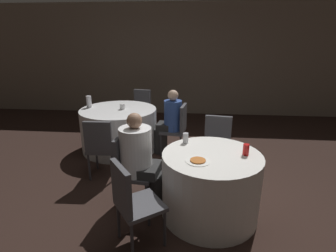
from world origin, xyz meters
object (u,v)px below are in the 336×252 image
object	(u,v)px
table_near	(210,185)
pizza_plate_near	(198,161)
chair_far_south	(101,144)
chair_near_north	(217,142)
chair_near_southwest	(131,199)
table_far	(119,129)
soda_can_red	(246,150)
bottle_far	(89,102)
chair_near_west	(129,165)
chair_far_north	(141,107)
person_blue_shirt	(168,123)
soda_can_silver	(186,138)
chair_far_east	(178,125)
person_white_shirt	(141,160)

from	to	relation	value
table_near	pizza_plate_near	xyz separation A→B (m)	(-0.16, -0.18, 0.38)
chair_far_south	chair_near_north	bearing A→B (deg)	6.70
pizza_plate_near	chair_near_southwest	bearing A→B (deg)	-148.16
table_far	chair_near_north	distance (m)	1.88
soda_can_red	bottle_far	size ratio (longest dim) A/B	0.58
chair_near_west	chair_far_north	xyz separation A→B (m)	(-0.37, 2.75, 0.00)
table_far	chair_near_southwest	xyz separation A→B (m)	(0.76, -2.35, 0.15)
table_far	chair_near_southwest	world-z (taller)	chair_near_southwest
chair_near_west	chair_far_south	size ratio (longest dim) A/B	1.00
person_blue_shirt	soda_can_silver	xyz separation A→B (m)	(0.32, -1.34, 0.25)
table_far	chair_near_west	size ratio (longest dim) A/B	1.52
table_near	chair_near_southwest	bearing A→B (deg)	-143.88
pizza_plate_near	person_blue_shirt	bearing A→B (deg)	104.19
chair_near_north	soda_can_silver	xyz separation A→B (m)	(-0.44, -0.64, 0.28)
chair_near_north	pizza_plate_near	size ratio (longest dim) A/B	3.55
chair_near_north	pizza_plate_near	world-z (taller)	chair_near_north
chair_far_south	chair_far_east	xyz separation A→B (m)	(1.04, 0.93, 0.00)
soda_can_silver	bottle_far	xyz separation A→B (m)	(-1.78, 1.55, 0.04)
person_blue_shirt	pizza_plate_near	bearing A→B (deg)	-157.58
soda_can_silver	table_far	bearing A→B (deg)	129.90
chair_near_southwest	chair_near_north	bearing A→B (deg)	112.55
chair_near_southwest	chair_far_south	distance (m)	1.45
table_far	soda_can_red	bearing A→B (deg)	-43.03
table_far	chair_far_north	xyz separation A→B (m)	(0.21, 1.07, 0.15)
soda_can_silver	person_white_shirt	bearing A→B (deg)	-156.27
person_white_shirt	pizza_plate_near	distance (m)	0.71
pizza_plate_near	chair_far_south	bearing A→B (deg)	146.70
chair_near_north	pizza_plate_near	xyz separation A→B (m)	(-0.30, -1.13, 0.23)
chair_far_north	soda_can_silver	xyz separation A→B (m)	(1.03, -2.54, 0.28)
chair_near_west	person_blue_shirt	distance (m)	1.58
chair_near_north	chair_far_south	xyz separation A→B (m)	(-1.64, -0.25, 0.00)
chair_near_west	soda_can_red	distance (m)	1.34
chair_near_west	chair_far_east	xyz separation A→B (m)	(0.50, 1.52, 0.00)
pizza_plate_near	soda_can_red	xyz separation A→B (m)	(0.51, 0.21, 0.05)
chair_far_south	person_white_shirt	world-z (taller)	person_white_shirt
table_near	soda_can_silver	world-z (taller)	soda_can_silver
chair_far_south	person_white_shirt	distance (m)	0.92
pizza_plate_near	table_near	bearing A→B (deg)	49.17
pizza_plate_near	bottle_far	size ratio (longest dim) A/B	1.19
bottle_far	soda_can_red	bearing A→B (deg)	-36.93
chair_far_east	soda_can_red	size ratio (longest dim) A/B	7.27
chair_near_southwest	chair_near_west	size ratio (longest dim) A/B	1.00
chair_far_south	chair_far_east	bearing A→B (deg)	39.91
chair_near_southwest	soda_can_red	bearing A→B (deg)	81.40
person_blue_shirt	soda_can_red	bearing A→B (deg)	-140.84
person_white_shirt	person_blue_shirt	size ratio (longest dim) A/B	1.03
table_far	bottle_far	xyz separation A→B (m)	(-0.55, 0.07, 0.48)
chair_near_southwest	chair_near_west	bearing A→B (deg)	158.80
table_near	chair_far_north	world-z (taller)	chair_far_north
table_near	soda_can_red	bearing A→B (deg)	3.85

